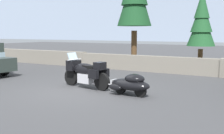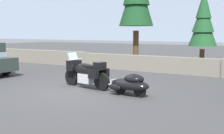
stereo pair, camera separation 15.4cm
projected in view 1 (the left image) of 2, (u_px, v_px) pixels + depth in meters
name	position (u px, v px, depth m)	size (l,w,h in m)	color
ground_plane	(80.00, 91.00, 10.12)	(80.00, 80.00, 0.00)	#424244
stone_guard_wall	(153.00, 64.00, 14.94)	(24.00, 0.59, 0.92)	gray
touring_motorcycle	(86.00, 72.00, 10.60)	(2.30, 0.97, 1.33)	black
car_shaped_trailer	(130.00, 84.00, 9.31)	(2.23, 0.95, 0.76)	black
pine_tree_secondary	(202.00, 21.00, 14.37)	(1.46, 1.46, 4.37)	brown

